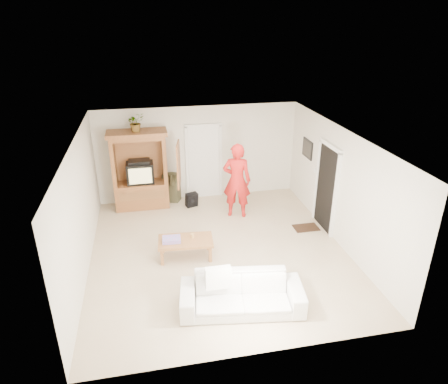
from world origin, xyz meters
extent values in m
plane|color=tan|center=(0.00, 0.00, 0.00)|extent=(6.00, 6.00, 0.00)
plane|color=white|center=(0.00, 0.00, 2.60)|extent=(6.00, 6.00, 0.00)
plane|color=silver|center=(0.00, 3.00, 1.30)|extent=(5.50, 0.00, 5.50)
plane|color=silver|center=(0.00, -3.00, 1.30)|extent=(5.50, 0.00, 5.50)
plane|color=silver|center=(-2.75, 0.00, 1.30)|extent=(0.00, 6.00, 6.00)
plane|color=silver|center=(2.75, 0.00, 1.30)|extent=(0.00, 6.00, 6.00)
cube|color=#9B5B30|center=(-1.60, 2.65, 0.35)|extent=(1.40, 0.60, 0.70)
cube|color=#9B5B30|center=(-2.25, 2.65, 1.30)|extent=(0.10, 0.60, 1.20)
cube|color=#9B5B30|center=(-0.95, 2.65, 1.30)|extent=(0.10, 0.60, 1.20)
cube|color=#9B5B30|center=(-1.60, 2.92, 1.30)|extent=(1.40, 0.06, 1.20)
cube|color=#9B5B30|center=(-1.60, 2.65, 1.95)|extent=(1.40, 0.60, 0.10)
cube|color=#9B5B30|center=(-1.60, 2.65, 2.05)|extent=(1.52, 0.68, 0.10)
cube|color=#9B5B30|center=(-0.62, 2.18, 1.30)|extent=(0.16, 0.67, 1.15)
cube|color=black|center=(-1.60, 2.68, 0.97)|extent=(0.70, 0.52, 0.55)
cube|color=tan|center=(-1.60, 2.41, 0.98)|extent=(0.58, 0.02, 0.42)
cube|color=black|center=(-1.60, 2.65, 1.29)|extent=(0.55, 0.35, 0.08)
cube|color=#9F6337|center=(-1.60, 2.37, 0.45)|extent=(1.19, 0.03, 0.25)
cube|color=white|center=(0.15, 2.97, 1.02)|extent=(0.85, 0.05, 2.04)
cube|color=black|center=(2.73, 0.60, 1.02)|extent=(0.05, 0.90, 2.04)
cube|color=black|center=(2.73, 1.90, 1.60)|extent=(0.03, 0.60, 0.48)
cube|color=#382316|center=(2.30, 0.60, 0.01)|extent=(0.60, 0.40, 0.02)
imported|color=#4C7238|center=(-1.60, 2.63, 2.33)|extent=(0.54, 0.52, 0.47)
imported|color=red|center=(0.78, 1.62, 0.97)|extent=(0.82, 0.67, 1.95)
imported|color=silver|center=(0.05, -1.93, 0.31)|extent=(2.25, 1.13, 0.63)
cube|color=#9F6337|center=(-0.73, -0.09, 0.40)|extent=(1.20, 0.72, 0.06)
cube|color=#9F6337|center=(-1.25, -0.29, 0.18)|extent=(0.07, 0.07, 0.37)
cube|color=#9F6337|center=(-1.21, 0.19, 0.18)|extent=(0.07, 0.07, 0.37)
cube|color=#9F6337|center=(-0.25, -0.37, 0.18)|extent=(0.07, 0.07, 0.37)
cube|color=#9F6337|center=(-0.21, 0.11, 0.18)|extent=(0.07, 0.07, 0.37)
cube|color=#CA4394|center=(-1.02, -0.09, 0.47)|extent=(0.40, 0.30, 0.08)
cylinder|color=tan|center=(-0.57, -0.04, 0.48)|extent=(0.08, 0.08, 0.10)
camera|label=1|loc=(-1.38, -7.42, 4.79)|focal=32.00mm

